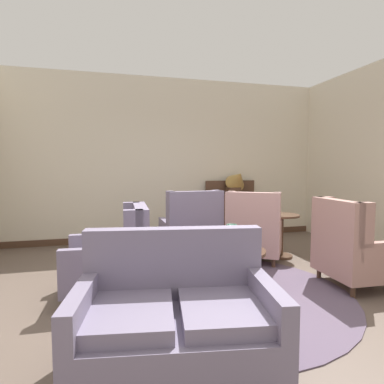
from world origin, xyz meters
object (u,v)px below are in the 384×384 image
at_px(porcelain_vase, 231,238).
at_px(gramophone, 237,180).
at_px(side_table, 281,231).
at_px(armchair_near_sideboard, 254,232).
at_px(coffee_table, 228,256).
at_px(settee, 176,315).
at_px(sideboard, 233,213).
at_px(armchair_foreground_right, 114,258).
at_px(armchair_beside_settee, 353,250).
at_px(armchair_near_window, 191,232).

xyz_separation_m(porcelain_vase, gramophone, (1.11, 2.48, 0.58)).
bearing_deg(side_table, armchair_near_sideboard, -170.78).
distance_m(coffee_table, porcelain_vase, 0.23).
bearing_deg(settee, sideboard, 71.88).
height_order(armchair_foreground_right, armchair_beside_settee, armchair_beside_settee).
bearing_deg(armchair_foreground_right, armchair_near_sideboard, 113.86).
xyz_separation_m(armchair_foreground_right, armchair_near_window, (1.18, 1.10, 0.03)).
bearing_deg(gramophone, armchair_foreground_right, -136.56).
height_order(armchair_foreground_right, sideboard, sideboard).
xyz_separation_m(settee, armchair_foreground_right, (-0.39, 1.51, 0.02)).
distance_m(armchair_foreground_right, armchair_near_sideboard, 2.27).
relative_size(armchair_near_sideboard, armchair_near_window, 1.04).
bearing_deg(coffee_table, armchair_foreground_right, 174.68).
bearing_deg(porcelain_vase, coffee_table, 129.77).
xyz_separation_m(sideboard, gramophone, (0.05, -0.10, 0.67)).
xyz_separation_m(armchair_near_window, side_table, (1.44, -0.20, -0.03)).
bearing_deg(armchair_foreground_right, porcelain_vase, 86.13).
distance_m(armchair_near_window, side_table, 1.46).
bearing_deg(sideboard, armchair_beside_settee, -82.15).
height_order(coffee_table, armchair_near_sideboard, armchair_near_sideboard).
distance_m(porcelain_vase, armchair_beside_settee, 1.49).
distance_m(coffee_table, armchair_near_sideboard, 1.23).
bearing_deg(armchair_beside_settee, coffee_table, 79.70).
bearing_deg(armchair_foreground_right, armchair_near_window, 135.67).
relative_size(coffee_table, armchair_beside_settee, 0.83).
relative_size(coffee_table, side_table, 1.27).
xyz_separation_m(armchair_near_window, gramophone, (1.28, 1.23, 0.74)).
xyz_separation_m(coffee_table, settee, (-0.93, -1.38, 0.01)).
height_order(porcelain_vase, sideboard, sideboard).
relative_size(settee, armchair_near_sideboard, 1.31).
relative_size(sideboard, gramophone, 2.01).
xyz_separation_m(porcelain_vase, armchair_near_sideboard, (0.77, 0.97, -0.16)).
relative_size(settee, armchair_near_window, 1.36).
bearing_deg(side_table, armchair_foreground_right, -161.07).
height_order(coffee_table, armchair_near_window, armchair_near_window).
bearing_deg(settee, armchair_near_sideboard, 62.41).
xyz_separation_m(armchair_beside_settee, gramophone, (-0.34, 2.78, 0.74)).
xyz_separation_m(settee, side_table, (2.24, 2.41, 0.02)).
bearing_deg(armchair_beside_settee, armchair_near_sideboard, 30.58).
bearing_deg(armchair_foreground_right, armchair_beside_settee, 83.58).
xyz_separation_m(coffee_table, armchair_beside_settee, (1.48, -0.33, 0.06)).
xyz_separation_m(coffee_table, porcelain_vase, (0.03, -0.03, 0.22)).
height_order(armchair_near_window, side_table, armchair_near_window).
relative_size(armchair_foreground_right, armchair_beside_settee, 0.95).
bearing_deg(settee, armchair_near_window, 82.10).
relative_size(coffee_table, armchair_near_window, 0.80).
xyz_separation_m(armchair_foreground_right, armchair_beside_settee, (2.80, -0.45, 0.02)).
distance_m(armchair_foreground_right, sideboard, 3.41).
bearing_deg(armchair_near_window, coffee_table, 94.82).
bearing_deg(armchair_near_sideboard, side_table, -137.45).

